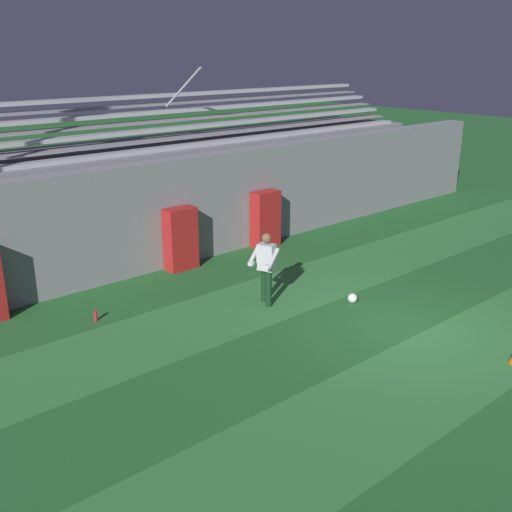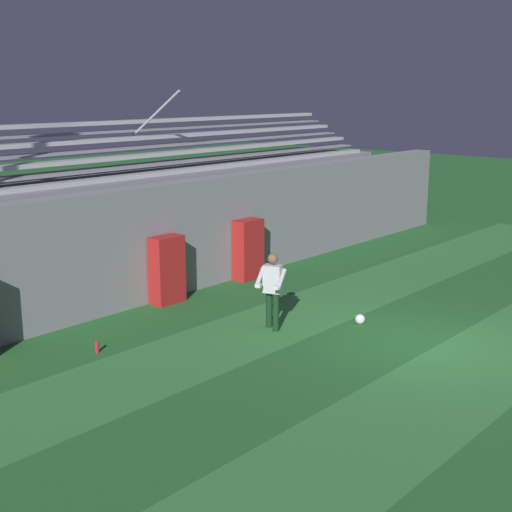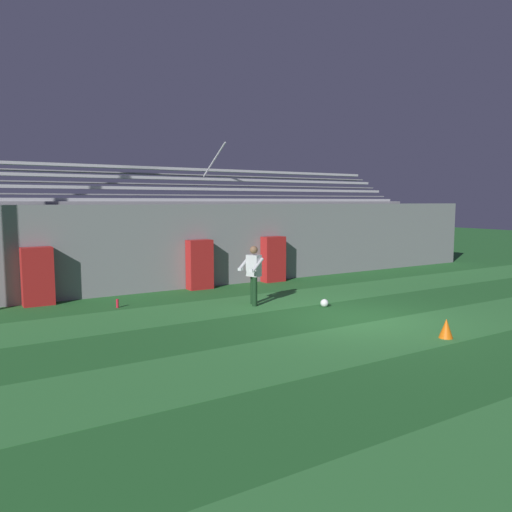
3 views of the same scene
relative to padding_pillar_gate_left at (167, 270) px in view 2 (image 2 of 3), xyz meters
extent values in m
plane|color=#236028|center=(1.47, -5.95, -0.82)|extent=(80.00, 80.00, 0.00)
cube|color=#337A38|center=(1.47, -7.45, -0.81)|extent=(28.00, 2.25, 0.01)
cube|color=#337A38|center=(1.47, -2.95, -0.81)|extent=(28.00, 2.25, 0.01)
cube|color=gray|center=(1.47, 0.55, 0.58)|extent=(24.00, 0.60, 2.80)
cube|color=#B21E1E|center=(0.00, 0.00, 0.00)|extent=(0.82, 0.44, 1.63)
cube|color=#B21E1E|center=(2.93, 0.00, 0.00)|extent=(0.82, 0.44, 1.63)
cube|color=gray|center=(1.47, 2.55, 0.63)|extent=(18.00, 3.20, 2.90)
cube|color=#B7B7BC|center=(1.47, 1.30, 2.13)|extent=(17.10, 0.36, 0.10)
cube|color=gray|center=(1.47, 1.10, 1.90)|extent=(17.10, 0.60, 0.04)
cube|color=#B7B7BC|center=(1.47, 2.00, 2.53)|extent=(17.10, 0.36, 0.10)
cube|color=gray|center=(1.47, 1.80, 2.30)|extent=(17.10, 0.60, 0.04)
cube|color=#B7B7BC|center=(1.47, 2.70, 2.93)|extent=(17.10, 0.36, 0.10)
cube|color=gray|center=(1.47, 2.50, 2.70)|extent=(17.10, 0.60, 0.04)
cube|color=#B7B7BC|center=(1.47, 3.40, 3.33)|extent=(17.10, 0.36, 0.10)
cube|color=gray|center=(1.47, 3.20, 3.10)|extent=(17.10, 0.60, 0.04)
cylinder|color=#B7B7BC|center=(1.61, 2.10, 3.58)|extent=(0.06, 1.93, 1.25)
cylinder|color=#143319|center=(0.10, -3.31, -0.41)|extent=(0.18, 0.18, 0.82)
cylinder|color=#143319|center=(0.21, -3.03, -0.41)|extent=(0.18, 0.18, 0.82)
cube|color=silver|center=(0.16, -3.17, 0.30)|extent=(0.36, 0.44, 0.60)
sphere|color=brown|center=(0.16, -3.17, 0.74)|extent=(0.22, 0.22, 0.22)
cylinder|color=silver|center=(0.11, -3.44, 0.35)|extent=(0.48, 0.25, 0.37)
cylinder|color=silver|center=(-0.06, -2.99, 0.35)|extent=(0.48, 0.25, 0.37)
cube|color=silver|center=(-0.09, -3.48, 0.22)|extent=(0.14, 0.14, 0.08)
cube|color=silver|center=(-0.23, -3.10, 0.22)|extent=(0.14, 0.14, 0.08)
sphere|color=white|center=(1.68, -4.41, -0.71)|extent=(0.22, 0.22, 0.22)
cylinder|color=red|center=(-3.19, -1.49, -0.70)|extent=(0.07, 0.07, 0.24)
camera|label=1|loc=(-8.14, -12.48, 4.66)|focal=42.00mm
camera|label=2|loc=(-11.05, -12.49, 4.22)|focal=50.00mm
camera|label=3|loc=(-7.04, -14.89, 2.08)|focal=35.00mm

